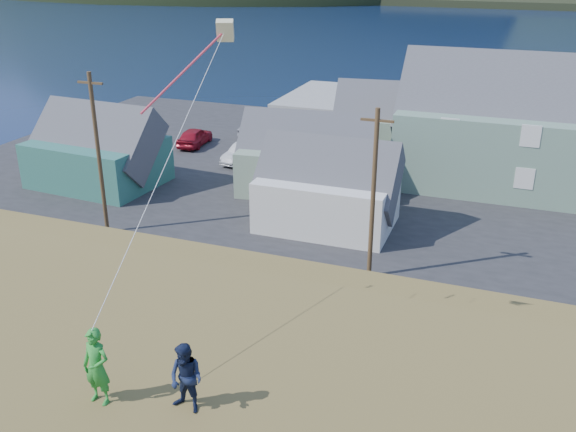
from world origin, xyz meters
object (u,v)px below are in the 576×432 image
at_px(shed_palegreen_far, 401,123).
at_px(kite_flyer_navy, 186,378).
at_px(shed_palegreen_near, 306,157).
at_px(kite_flyer_green, 97,367).
at_px(shed_white, 328,188).
at_px(shed_teal, 96,149).
at_px(wharf, 406,105).

relative_size(shed_palegreen_far, kite_flyer_navy, 7.54).
bearing_deg(shed_palegreen_near, kite_flyer_green, -85.40).
bearing_deg(shed_white, shed_teal, 174.62).
relative_size(wharf, kite_flyer_green, 15.37).
relative_size(shed_teal, shed_white, 1.13).
bearing_deg(shed_palegreen_far, shed_teal, -148.98).
xyz_separation_m(shed_teal, kite_flyer_navy, (22.51, -27.02, 5.30)).
relative_size(shed_teal, shed_palegreen_far, 0.83).
bearing_deg(kite_flyer_green, wharf, 98.39).
xyz_separation_m(shed_white, kite_flyer_navy, (4.93, -25.53, 5.40)).
bearing_deg(wharf, kite_flyer_navy, -83.69).
height_order(kite_flyer_green, kite_flyer_navy, kite_flyer_green).
distance_m(shed_teal, shed_white, 17.64).
distance_m(shed_palegreen_near, shed_palegreen_far, 11.57).
bearing_deg(wharf, kite_flyer_green, -85.47).
bearing_deg(shed_palegreen_near, shed_palegreen_far, 60.74).
distance_m(shed_teal, shed_palegreen_far, 23.81).
relative_size(shed_palegreen_near, shed_palegreen_far, 0.86).
height_order(shed_palegreen_near, shed_white, shed_palegreen_near).
xyz_separation_m(shed_white, shed_palegreen_far, (1.15, 16.19, 0.20)).
bearing_deg(kite_flyer_navy, shed_teal, 138.02).
height_order(wharf, shed_palegreen_near, shed_palegreen_near).
height_order(wharf, shed_teal, shed_teal).
distance_m(wharf, shed_teal, 35.38).
bearing_deg(kite_flyer_navy, shed_palegreen_far, 103.40).
distance_m(wharf, shed_palegreen_far, 17.13).
xyz_separation_m(shed_teal, shed_palegreen_far, (18.73, 14.70, 0.10)).
xyz_separation_m(wharf, shed_teal, (-16.04, -31.46, 2.21)).
distance_m(wharf, kite_flyer_green, 59.55).
relative_size(shed_white, shed_palegreen_far, 0.74).
distance_m(shed_white, kite_flyer_navy, 26.55).
distance_m(shed_palegreen_far, kite_flyer_green, 42.50).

